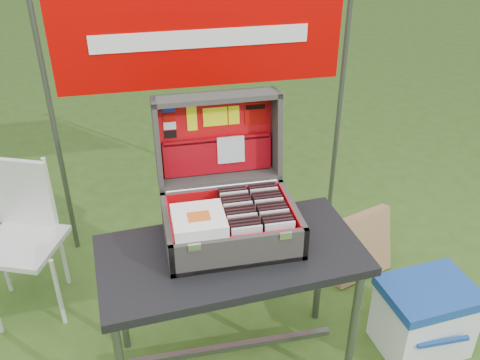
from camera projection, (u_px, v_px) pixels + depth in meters
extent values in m
plane|color=#324F18|center=(242.00, 358.00, 2.66)|extent=(80.00, 80.00, 0.00)
cube|color=black|center=(231.00, 255.00, 2.28)|extent=(1.17, 0.65, 0.04)
cylinder|color=#59595B|center=(352.00, 333.00, 2.37)|extent=(0.04, 0.04, 0.66)
cylinder|color=#59595B|center=(120.00, 297.00, 2.56)|extent=(0.04, 0.04, 0.66)
cylinder|color=#59595B|center=(320.00, 269.00, 2.74)|extent=(0.04, 0.04, 0.66)
cube|color=#59595B|center=(232.00, 347.00, 2.57)|extent=(0.97, 0.03, 0.03)
cube|color=#53504C|center=(231.00, 238.00, 2.34)|extent=(0.57, 0.41, 0.02)
cube|color=#53504C|center=(240.00, 253.00, 2.14)|extent=(0.57, 0.02, 0.15)
cube|color=#53504C|center=(223.00, 202.00, 2.46)|extent=(0.57, 0.02, 0.15)
cube|color=#53504C|center=(168.00, 233.00, 2.26)|extent=(0.02, 0.41, 0.15)
cube|color=#53504C|center=(292.00, 218.00, 2.35)|extent=(0.02, 0.41, 0.15)
cube|color=red|center=(231.00, 235.00, 2.33)|extent=(0.52, 0.36, 0.01)
cube|color=silver|center=(195.00, 247.00, 2.07)|extent=(0.05, 0.01, 0.03)
cube|color=silver|center=(286.00, 236.00, 2.13)|extent=(0.05, 0.01, 0.03)
cylinder|color=silver|center=(222.00, 186.00, 2.44)|extent=(0.51, 0.02, 0.02)
cube|color=#53504C|center=(215.00, 134.00, 2.48)|extent=(0.57, 0.07, 0.41)
cube|color=#53504C|center=(216.00, 97.00, 2.34)|extent=(0.57, 0.15, 0.04)
cube|color=#53504C|center=(220.00, 178.00, 2.50)|extent=(0.57, 0.15, 0.04)
cube|color=#53504C|center=(157.00, 144.00, 2.37)|extent=(0.02, 0.20, 0.42)
cube|color=#53504C|center=(276.00, 133.00, 2.47)|extent=(0.02, 0.20, 0.42)
cube|color=red|center=(216.00, 135.00, 2.47)|extent=(0.52, 0.05, 0.36)
cube|color=red|center=(239.00, 249.00, 2.15)|extent=(0.52, 0.01, 0.13)
cube|color=red|center=(224.00, 201.00, 2.45)|extent=(0.52, 0.01, 0.13)
cube|color=red|center=(171.00, 231.00, 2.25)|extent=(0.01, 0.36, 0.13)
cube|color=red|center=(289.00, 216.00, 2.34)|extent=(0.01, 0.36, 0.13)
cube|color=maroon|center=(218.00, 156.00, 2.49)|extent=(0.50, 0.05, 0.17)
cube|color=maroon|center=(217.00, 140.00, 2.45)|extent=(0.49, 0.02, 0.02)
cube|color=silver|center=(231.00, 150.00, 2.47)|extent=(0.13, 0.03, 0.13)
cube|color=#1933B2|center=(168.00, 109.00, 2.37)|extent=(0.06, 0.01, 0.03)
cube|color=#B60905|center=(169.00, 117.00, 2.38)|extent=(0.06, 0.01, 0.03)
cube|color=white|center=(170.00, 126.00, 2.40)|extent=(0.06, 0.01, 0.03)
cube|color=black|center=(170.00, 134.00, 2.42)|extent=(0.06, 0.01, 0.03)
cube|color=#DEE811|center=(192.00, 119.00, 2.41)|extent=(0.05, 0.02, 0.11)
cube|color=#DEE811|center=(215.00, 117.00, 2.43)|extent=(0.11, 0.01, 0.09)
cube|color=#DEE811|center=(234.00, 115.00, 2.44)|extent=(0.05, 0.01, 0.09)
cube|color=#B60905|center=(256.00, 113.00, 2.46)|extent=(0.10, 0.02, 0.10)
cube|color=black|center=(255.00, 107.00, 2.45)|extent=(0.09, 0.01, 0.02)
cube|color=silver|center=(247.00, 242.00, 2.17)|extent=(0.13, 0.01, 0.14)
cube|color=black|center=(246.00, 238.00, 2.19)|extent=(0.13, 0.01, 0.14)
cube|color=black|center=(245.00, 235.00, 2.20)|extent=(0.13, 0.01, 0.14)
cube|color=black|center=(243.00, 232.00, 2.22)|extent=(0.13, 0.01, 0.14)
cube|color=silver|center=(242.00, 229.00, 2.24)|extent=(0.13, 0.01, 0.14)
cube|color=black|center=(241.00, 226.00, 2.26)|extent=(0.13, 0.01, 0.14)
cube|color=black|center=(240.00, 223.00, 2.28)|extent=(0.13, 0.01, 0.14)
cube|color=black|center=(239.00, 220.00, 2.30)|extent=(0.13, 0.01, 0.14)
cube|color=silver|center=(238.00, 217.00, 2.32)|extent=(0.13, 0.01, 0.14)
cube|color=black|center=(237.00, 214.00, 2.34)|extent=(0.13, 0.01, 0.14)
cube|color=black|center=(236.00, 211.00, 2.35)|extent=(0.13, 0.01, 0.14)
cube|color=black|center=(235.00, 208.00, 2.37)|extent=(0.13, 0.01, 0.14)
cube|color=silver|center=(234.00, 206.00, 2.39)|extent=(0.13, 0.01, 0.14)
cube|color=black|center=(233.00, 203.00, 2.41)|extent=(0.13, 0.01, 0.14)
cube|color=black|center=(232.00, 200.00, 2.43)|extent=(0.13, 0.01, 0.14)
cube|color=silver|center=(280.00, 237.00, 2.19)|extent=(0.13, 0.01, 0.14)
cube|color=black|center=(278.00, 234.00, 2.21)|extent=(0.13, 0.01, 0.14)
cube|color=black|center=(277.00, 231.00, 2.23)|extent=(0.13, 0.01, 0.14)
cube|color=black|center=(275.00, 228.00, 2.25)|extent=(0.13, 0.01, 0.14)
cube|color=silver|center=(274.00, 225.00, 2.27)|extent=(0.13, 0.01, 0.14)
cube|color=black|center=(273.00, 222.00, 2.28)|extent=(0.13, 0.01, 0.14)
cube|color=black|center=(271.00, 219.00, 2.30)|extent=(0.13, 0.01, 0.14)
cube|color=black|center=(270.00, 216.00, 2.32)|extent=(0.13, 0.01, 0.14)
cube|color=silver|center=(269.00, 213.00, 2.34)|extent=(0.13, 0.01, 0.14)
cube|color=black|center=(267.00, 210.00, 2.36)|extent=(0.13, 0.01, 0.14)
cube|color=black|center=(266.00, 208.00, 2.38)|extent=(0.13, 0.01, 0.14)
cube|color=black|center=(265.00, 205.00, 2.40)|extent=(0.13, 0.01, 0.14)
cube|color=silver|center=(264.00, 202.00, 2.42)|extent=(0.13, 0.01, 0.14)
cube|color=black|center=(263.00, 200.00, 2.43)|extent=(0.13, 0.01, 0.14)
cube|color=black|center=(261.00, 197.00, 2.45)|extent=(0.13, 0.01, 0.14)
cube|color=white|center=(199.00, 225.00, 2.17)|extent=(0.21, 0.21, 0.00)
cube|color=white|center=(199.00, 224.00, 2.17)|extent=(0.21, 0.21, 0.00)
cube|color=white|center=(199.00, 223.00, 2.17)|extent=(0.21, 0.21, 0.00)
cube|color=white|center=(199.00, 222.00, 2.17)|extent=(0.21, 0.21, 0.00)
cube|color=white|center=(199.00, 221.00, 2.16)|extent=(0.21, 0.21, 0.00)
cube|color=white|center=(199.00, 220.00, 2.16)|extent=(0.21, 0.21, 0.00)
cube|color=white|center=(199.00, 219.00, 2.16)|extent=(0.21, 0.21, 0.00)
cube|color=white|center=(199.00, 218.00, 2.16)|extent=(0.21, 0.21, 0.00)
cube|color=white|center=(199.00, 217.00, 2.15)|extent=(0.21, 0.21, 0.00)
cube|color=white|center=(198.00, 216.00, 2.15)|extent=(0.21, 0.21, 0.00)
cube|color=#D85919|center=(199.00, 216.00, 2.14)|extent=(0.09, 0.07, 0.00)
cube|color=white|center=(423.00, 321.00, 2.65)|extent=(0.45, 0.35, 0.33)
cube|color=navy|center=(430.00, 292.00, 2.55)|extent=(0.47, 0.38, 0.05)
cube|color=navy|center=(443.00, 342.00, 2.48)|extent=(0.26, 0.02, 0.02)
cube|color=silver|center=(21.00, 245.00, 2.76)|extent=(0.49, 0.49, 0.03)
cube|color=silver|center=(18.00, 193.00, 2.80)|extent=(0.36, 0.17, 0.40)
cylinder|color=silver|center=(58.00, 292.00, 2.76)|extent=(0.02, 0.02, 0.43)
cylinder|color=silver|center=(3.00, 261.00, 2.97)|extent=(0.02, 0.02, 0.43)
cylinder|color=silver|center=(63.00, 254.00, 3.03)|extent=(0.02, 0.02, 0.43)
cylinder|color=silver|center=(50.00, 191.00, 2.84)|extent=(0.02, 0.02, 0.40)
cube|color=#99714C|center=(362.00, 246.00, 3.11)|extent=(0.41, 0.26, 0.41)
cylinder|color=#59595B|center=(54.00, 126.00, 3.00)|extent=(0.03, 0.03, 1.70)
cylinder|color=#59595B|center=(340.00, 102.00, 3.30)|extent=(0.03, 0.03, 1.70)
cube|color=#AF0200|center=(201.00, 38.00, 2.91)|extent=(1.60, 0.02, 0.55)
cube|color=white|center=(201.00, 39.00, 2.90)|extent=(1.20, 0.00, 0.10)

